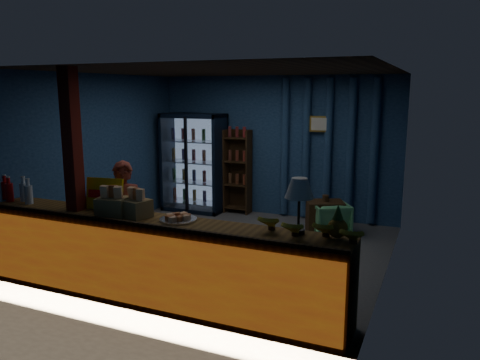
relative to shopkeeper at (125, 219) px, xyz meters
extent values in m
plane|color=#515154|center=(0.77, 1.36, -0.74)|extent=(4.60, 4.60, 0.00)
plane|color=navy|center=(0.77, 3.56, 0.56)|extent=(4.60, 0.00, 4.60)
plane|color=navy|center=(0.77, -0.84, 0.56)|extent=(4.60, 0.00, 4.60)
plane|color=navy|center=(-1.53, 1.36, 0.56)|extent=(0.00, 4.40, 4.40)
plane|color=navy|center=(3.07, 1.36, 0.56)|extent=(0.00, 4.40, 4.40)
plane|color=#472D19|center=(0.77, 1.36, 1.86)|extent=(4.60, 4.60, 0.00)
cube|color=brown|center=(0.77, -0.54, -0.26)|extent=(4.40, 0.55, 0.95)
cube|color=red|center=(0.77, -0.83, -0.26)|extent=(4.35, 0.02, 0.81)
cube|color=#3D2713|center=(0.77, -0.81, 0.23)|extent=(4.40, 0.04, 0.04)
cube|color=maroon|center=(-0.28, -0.54, 0.56)|extent=(0.16, 0.16, 2.60)
cube|color=black|center=(-0.78, 3.48, 0.21)|extent=(1.20, 0.06, 1.90)
cube|color=black|center=(-1.35, 3.21, 0.21)|extent=(0.06, 0.60, 1.90)
cube|color=black|center=(-0.21, 3.21, 0.21)|extent=(0.06, 0.60, 1.90)
cube|color=black|center=(-0.78, 3.21, 1.12)|extent=(1.20, 0.60, 0.08)
cube|color=black|center=(-0.78, 3.21, -0.70)|extent=(1.20, 0.60, 0.08)
cube|color=#99B2D8|center=(-0.78, 3.43, 0.21)|extent=(1.08, 0.02, 1.74)
cube|color=white|center=(-0.78, 2.93, 0.21)|extent=(1.12, 0.02, 1.78)
cube|color=black|center=(-0.78, 2.91, 0.21)|extent=(0.05, 0.05, 1.80)
cube|color=silver|center=(-0.78, 3.21, -0.57)|extent=(1.08, 0.48, 0.02)
cylinder|color=#AA3B18|center=(-1.23, 3.21, -0.44)|extent=(0.07, 0.07, 0.22)
cylinder|color=#215F17|center=(-1.00, 3.21, -0.44)|extent=(0.07, 0.07, 0.22)
cylinder|color=#A66F19|center=(-0.78, 3.21, -0.44)|extent=(0.07, 0.07, 0.22)
cylinder|color=#251753|center=(-0.55, 3.21, -0.44)|extent=(0.07, 0.07, 0.22)
cylinder|color=maroon|center=(-0.33, 3.21, -0.44)|extent=(0.07, 0.07, 0.22)
cube|color=silver|center=(-0.78, 3.21, -0.17)|extent=(1.08, 0.48, 0.02)
cylinder|color=#215F17|center=(-1.23, 3.21, -0.04)|extent=(0.07, 0.07, 0.22)
cylinder|color=#A66F19|center=(-1.00, 3.21, -0.04)|extent=(0.07, 0.07, 0.22)
cylinder|color=#251753|center=(-0.78, 3.21, -0.04)|extent=(0.07, 0.07, 0.22)
cylinder|color=maroon|center=(-0.55, 3.21, -0.04)|extent=(0.07, 0.07, 0.22)
cylinder|color=#AA3B18|center=(-0.33, 3.21, -0.04)|extent=(0.07, 0.07, 0.22)
cube|color=silver|center=(-0.78, 3.21, 0.23)|extent=(1.08, 0.48, 0.02)
cylinder|color=#A66F19|center=(-1.23, 3.21, 0.36)|extent=(0.07, 0.07, 0.22)
cylinder|color=#251753|center=(-1.00, 3.21, 0.36)|extent=(0.07, 0.07, 0.22)
cylinder|color=maroon|center=(-0.78, 3.21, 0.36)|extent=(0.07, 0.07, 0.22)
cylinder|color=#AA3B18|center=(-0.55, 3.21, 0.36)|extent=(0.07, 0.07, 0.22)
cylinder|color=#215F17|center=(-0.33, 3.21, 0.36)|extent=(0.07, 0.07, 0.22)
cube|color=silver|center=(-0.78, 3.21, 0.63)|extent=(1.08, 0.48, 0.02)
cylinder|color=#251753|center=(-1.23, 3.21, 0.76)|extent=(0.07, 0.07, 0.22)
cylinder|color=maroon|center=(-1.00, 3.21, 0.76)|extent=(0.07, 0.07, 0.22)
cylinder|color=#AA3B18|center=(-0.78, 3.21, 0.76)|extent=(0.07, 0.07, 0.22)
cylinder|color=#215F17|center=(-0.55, 3.21, 0.76)|extent=(0.07, 0.07, 0.22)
cylinder|color=#A66F19|center=(-0.33, 3.21, 0.76)|extent=(0.07, 0.07, 0.22)
cube|color=#3D2713|center=(0.07, 3.51, 0.06)|extent=(0.50, 0.02, 1.60)
cube|color=#3D2713|center=(-0.16, 3.38, 0.06)|extent=(0.03, 0.28, 1.60)
cube|color=#3D2713|center=(0.31, 3.38, 0.06)|extent=(0.03, 0.28, 1.60)
cube|color=#3D2713|center=(0.07, 3.38, -0.64)|extent=(0.46, 0.26, 0.02)
cube|color=#3D2713|center=(0.07, 3.38, -0.19)|extent=(0.46, 0.26, 0.02)
cube|color=#3D2713|center=(0.07, 3.38, 0.26)|extent=(0.46, 0.26, 0.02)
cube|color=#3D2713|center=(0.07, 3.38, 0.71)|extent=(0.46, 0.26, 0.02)
cylinder|color=navy|center=(0.97, 3.50, 0.56)|extent=(0.14, 0.14, 2.50)
cylinder|color=navy|center=(1.37, 3.50, 0.56)|extent=(0.14, 0.14, 2.50)
cylinder|color=navy|center=(1.77, 3.50, 0.56)|extent=(0.14, 0.14, 2.50)
cylinder|color=navy|center=(2.17, 3.50, 0.56)|extent=(0.14, 0.14, 2.50)
cylinder|color=navy|center=(2.57, 3.50, 0.56)|extent=(0.14, 0.14, 2.50)
cube|color=gold|center=(1.62, 3.46, 1.01)|extent=(0.36, 0.03, 0.28)
cube|color=silver|center=(1.62, 3.44, 1.01)|extent=(0.30, 0.01, 0.22)
imported|color=maroon|center=(0.00, 0.00, 0.00)|extent=(0.63, 0.52, 1.47)
imported|color=#58B16C|center=(2.03, 2.69, -0.47)|extent=(0.79, 0.80, 0.54)
cube|color=#3D2713|center=(1.93, 2.76, -0.47)|extent=(0.71, 0.63, 0.53)
cylinder|color=#3D2713|center=(1.93, 2.76, -0.15)|extent=(0.11, 0.11, 0.11)
cube|color=#D7BB0B|center=(0.02, -0.38, 0.40)|extent=(0.48, 0.16, 0.37)
cube|color=red|center=(0.02, -0.40, 0.40)|extent=(0.39, 0.09, 0.09)
cylinder|color=red|center=(-1.52, -0.46, 0.33)|extent=(0.10, 0.10, 0.23)
cylinder|color=red|center=(-1.52, -0.46, 0.49)|extent=(0.04, 0.04, 0.09)
cylinder|color=white|center=(-1.52, -0.46, 0.53)|extent=(0.05, 0.05, 0.02)
cylinder|color=red|center=(-1.36, -0.54, 0.33)|extent=(0.10, 0.10, 0.23)
cylinder|color=red|center=(-1.36, -0.54, 0.49)|extent=(0.04, 0.04, 0.09)
cylinder|color=white|center=(-1.36, -0.54, 0.53)|extent=(0.05, 0.05, 0.02)
cylinder|color=silver|center=(-1.19, -0.46, 0.33)|extent=(0.10, 0.10, 0.23)
cylinder|color=silver|center=(-1.19, -0.46, 0.49)|extent=(0.04, 0.04, 0.09)
cylinder|color=white|center=(-1.19, -0.46, 0.53)|extent=(0.05, 0.05, 0.02)
cylinder|color=silver|center=(-1.03, -0.54, 0.33)|extent=(0.10, 0.10, 0.23)
cylinder|color=silver|center=(-1.03, -0.54, 0.49)|extent=(0.04, 0.04, 0.09)
cylinder|color=white|center=(-1.03, -0.54, 0.53)|extent=(0.05, 0.05, 0.02)
cube|color=olive|center=(0.30, -0.59, 0.32)|extent=(0.37, 0.33, 0.21)
cube|color=orange|center=(0.22, -0.60, 0.49)|extent=(0.10, 0.07, 0.13)
cube|color=#B85F22|center=(0.30, -0.59, 0.49)|extent=(0.10, 0.07, 0.13)
cube|color=orange|center=(0.38, -0.57, 0.49)|extent=(0.10, 0.07, 0.13)
cube|color=olive|center=(0.56, -0.53, 0.31)|extent=(0.36, 0.32, 0.20)
cube|color=orange|center=(0.48, -0.51, 0.48)|extent=(0.09, 0.07, 0.13)
cube|color=#B85F22|center=(0.56, -0.53, 0.48)|extent=(0.09, 0.07, 0.13)
cube|color=orange|center=(0.63, -0.55, 0.48)|extent=(0.09, 0.07, 0.13)
cylinder|color=silver|center=(1.06, -0.46, 0.23)|extent=(0.41, 0.41, 0.02)
cube|color=orange|center=(1.14, -0.46, 0.26)|extent=(0.09, 0.06, 0.04)
cube|color=#B85F22|center=(1.12, -0.41, 0.26)|extent=(0.11, 0.11, 0.04)
cube|color=orange|center=(1.06, -0.38, 0.26)|extent=(0.06, 0.09, 0.04)
cube|color=#B85F22|center=(1.01, -0.41, 0.26)|extent=(0.11, 0.11, 0.04)
cube|color=orange|center=(0.98, -0.46, 0.26)|extent=(0.09, 0.06, 0.04)
cube|color=#B85F22|center=(1.01, -0.52, 0.26)|extent=(0.11, 0.11, 0.04)
cube|color=orange|center=(1.06, -0.54, 0.26)|extent=(0.06, 0.09, 0.04)
cube|color=#B85F22|center=(1.12, -0.52, 0.26)|extent=(0.11, 0.11, 0.04)
cylinder|color=black|center=(2.39, -0.39, 0.24)|extent=(0.13, 0.13, 0.04)
cylinder|color=black|center=(2.39, -0.39, 0.43)|extent=(0.03, 0.03, 0.39)
cone|color=white|center=(2.39, -0.39, 0.67)|extent=(0.28, 0.28, 0.20)
sphere|color=#8D6019|center=(2.77, -0.41, 0.32)|extent=(0.19, 0.19, 0.19)
cone|color=#2B581E|center=(2.77, -0.41, 0.48)|extent=(0.11, 0.11, 0.15)
camera|label=1|loc=(3.62, -4.68, 1.60)|focal=35.00mm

